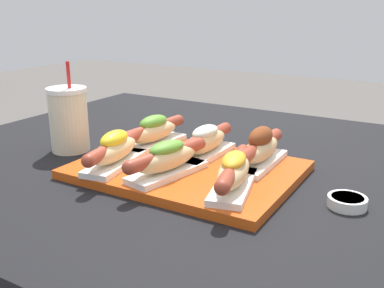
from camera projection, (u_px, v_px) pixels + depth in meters
serving_tray at (187, 170)px, 0.91m from camera, size 0.43×0.32×0.02m
hot_dog_0 at (115, 150)px, 0.89m from camera, size 0.09×0.21×0.07m
hot_dog_1 at (167, 159)px, 0.84m from camera, size 0.09×0.21×0.07m
hot_dog_2 at (234, 172)px, 0.78m from camera, size 0.10×0.21×0.07m
hot_dog_3 at (154, 131)px, 1.02m from camera, size 0.07×0.21×0.07m
hot_dog_4 at (205, 142)px, 0.95m from camera, size 0.06×0.21×0.07m
hot_dog_5 at (260, 148)px, 0.90m from camera, size 0.06×0.21×0.08m
sauce_bowl at (347, 201)px, 0.76m from camera, size 0.07×0.07×0.02m
drink_cup at (69, 119)px, 1.03m from camera, size 0.09×0.09×0.21m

